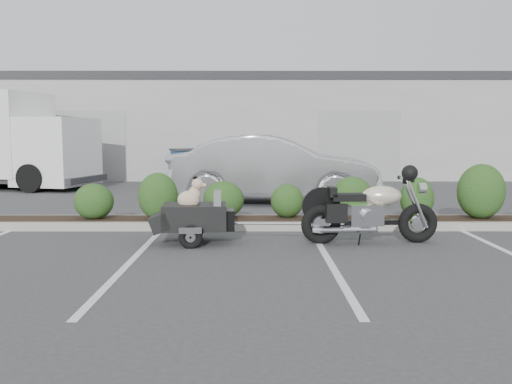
{
  "coord_description": "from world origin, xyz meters",
  "views": [
    {
      "loc": [
        0.18,
        -7.82,
        1.72
      ],
      "look_at": [
        0.21,
        1.29,
        0.75
      ],
      "focal_mm": 38.0,
      "sensor_mm": 36.0,
      "label": 1
    }
  ],
  "objects_px": {
    "sedan": "(274,169)",
    "dumpster": "(199,166)",
    "pet_trailer": "(194,216)",
    "motorcycle": "(370,212)"
  },
  "relations": [
    {
      "from": "pet_trailer",
      "to": "sedan",
      "type": "height_order",
      "value": "sedan"
    },
    {
      "from": "motorcycle",
      "to": "sedan",
      "type": "xyz_separation_m",
      "value": [
        -1.32,
        5.14,
        0.35
      ]
    },
    {
      "from": "motorcycle",
      "to": "pet_trailer",
      "type": "height_order",
      "value": "motorcycle"
    },
    {
      "from": "sedan",
      "to": "dumpster",
      "type": "height_order",
      "value": "sedan"
    },
    {
      "from": "dumpster",
      "to": "pet_trailer",
      "type": "bearing_deg",
      "value": -103.49
    },
    {
      "from": "sedan",
      "to": "dumpster",
      "type": "xyz_separation_m",
      "value": [
        -2.43,
        5.23,
        -0.23
      ]
    },
    {
      "from": "pet_trailer",
      "to": "motorcycle",
      "type": "bearing_deg",
      "value": -3.83
    },
    {
      "from": "motorcycle",
      "to": "dumpster",
      "type": "bearing_deg",
      "value": 106.5
    },
    {
      "from": "sedan",
      "to": "motorcycle",
      "type": "bearing_deg",
      "value": -160.77
    },
    {
      "from": "motorcycle",
      "to": "pet_trailer",
      "type": "xyz_separation_m",
      "value": [
        -2.78,
        0.02,
        -0.06
      ]
    }
  ]
}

